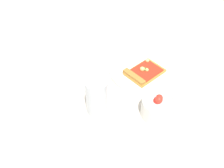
{
  "coord_description": "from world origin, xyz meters",
  "views": [
    {
      "loc": [
        -0.7,
        0.32,
        0.71
      ],
      "look_at": [
        -0.03,
        0.13,
        0.03
      ],
      "focal_mm": 46.21,
      "sensor_mm": 36.0,
      "label": 1
    }
  ],
  "objects_px": {
    "plate": "(140,71)",
    "salad_bowl": "(158,107)",
    "paper_napkin": "(59,70)",
    "soda_glass": "(97,98)",
    "pizza_slice_main": "(142,72)"
  },
  "relations": [
    {
      "from": "plate",
      "to": "salad_bowl",
      "type": "bearing_deg",
      "value": 174.76
    },
    {
      "from": "plate",
      "to": "pizza_slice_main",
      "type": "distance_m",
      "value": 0.03
    },
    {
      "from": "plate",
      "to": "pizza_slice_main",
      "type": "relative_size",
      "value": 1.46
    },
    {
      "from": "plate",
      "to": "soda_glass",
      "type": "height_order",
      "value": "soda_glass"
    },
    {
      "from": "plate",
      "to": "soda_glass",
      "type": "xyz_separation_m",
      "value": [
        -0.13,
        0.19,
        0.05
      ]
    },
    {
      "from": "plate",
      "to": "salad_bowl",
      "type": "xyz_separation_m",
      "value": [
        -0.2,
        0.02,
        0.03
      ]
    },
    {
      "from": "plate",
      "to": "paper_napkin",
      "type": "distance_m",
      "value": 0.3
    },
    {
      "from": "pizza_slice_main",
      "to": "salad_bowl",
      "type": "distance_m",
      "value": 0.18
    },
    {
      "from": "plate",
      "to": "soda_glass",
      "type": "relative_size",
      "value": 1.79
    },
    {
      "from": "soda_glass",
      "to": "plate",
      "type": "bearing_deg",
      "value": -55.78
    },
    {
      "from": "salad_bowl",
      "to": "soda_glass",
      "type": "relative_size",
      "value": 0.82
    },
    {
      "from": "paper_napkin",
      "to": "pizza_slice_main",
      "type": "bearing_deg",
      "value": -112.59
    },
    {
      "from": "plate",
      "to": "pizza_slice_main",
      "type": "height_order",
      "value": "pizza_slice_main"
    },
    {
      "from": "plate",
      "to": "paper_napkin",
      "type": "relative_size",
      "value": 1.66
    },
    {
      "from": "pizza_slice_main",
      "to": "paper_napkin",
      "type": "xyz_separation_m",
      "value": [
        0.12,
        0.28,
        -0.02
      ]
    }
  ]
}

